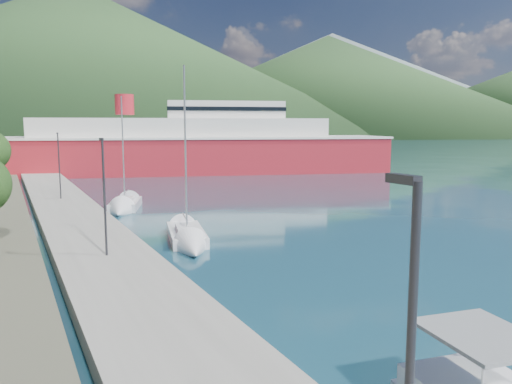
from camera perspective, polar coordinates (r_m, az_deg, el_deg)
ground at (r=133.51m, az=-21.04°, el=3.86°), size 1400.00×1400.00×0.00m
quay at (r=39.51m, az=-19.93°, el=-3.19°), size 5.00×88.00×0.80m
hills_far at (r=653.15m, az=-13.59°, el=13.51°), size 1480.00×900.00×180.00m
hills_near at (r=403.10m, az=-10.92°, el=13.38°), size 1010.00×520.00×115.00m
lamp_posts at (r=27.04m, az=-17.12°, el=0.05°), size 0.15×44.91×6.06m
sailboat_near at (r=31.42m, az=-7.59°, el=-5.69°), size 4.06×8.69×12.09m
sailboat_mid at (r=45.18m, az=-15.00°, el=-1.80°), size 4.81×7.84×10.99m
ferry at (r=81.08m, az=-8.07°, el=5.01°), size 66.57×31.88×12.98m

